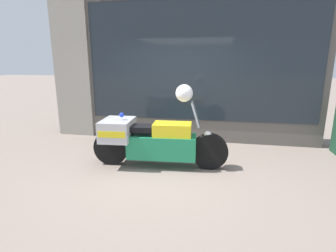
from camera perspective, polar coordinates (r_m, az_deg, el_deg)
The scene contains 5 objects.
ground_plane at distance 4.96m, azimuth -0.68°, elevation -9.05°, with size 60.00×60.00×0.00m, color gray.
shop_building at distance 6.61m, azimuth -0.97°, elevation 13.45°, with size 6.60×0.55×3.75m.
window_display at distance 6.68m, azimuth 6.36°, elevation 1.09°, with size 5.17×0.30×1.93m.
paramedic_motorcycle at distance 4.88m, azimuth -4.02°, elevation -2.91°, with size 2.52×0.76×1.24m.
white_helmet at distance 4.63m, azimuth 3.54°, elevation 7.15°, with size 0.31×0.31×0.31m, color white.
Camera 1 is at (0.94, -4.47, 1.93)m, focal length 28.00 mm.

